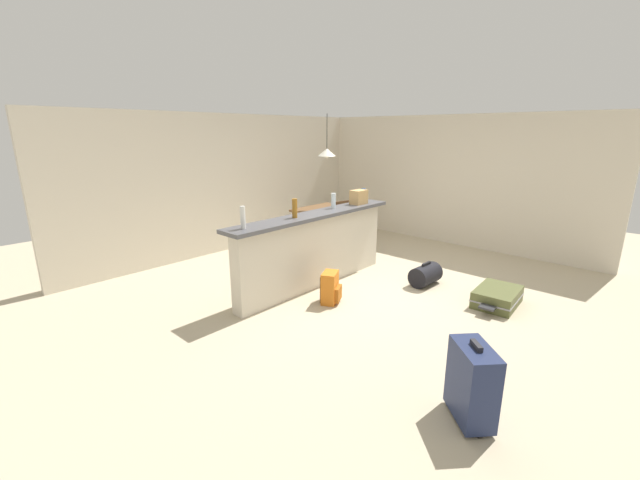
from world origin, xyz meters
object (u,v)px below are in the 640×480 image
(bottle_white, at_px, (243,218))
(duffel_bag_black, at_px, (425,275))
(grocery_bag, at_px, (359,197))
(dining_chair_near_partition, at_px, (345,224))
(bottle_amber, at_px, (295,208))
(dining_table, at_px, (324,213))
(suitcase_flat_olive, at_px, (497,297))
(backpack_orange, at_px, (330,288))
(bottle_clear, at_px, (333,201))
(suitcase_upright_navy, at_px, (472,383))
(bottle_blue, at_px, (363,195))
(pendant_lamp, at_px, (327,152))

(bottle_white, bearing_deg, duffel_bag_black, -26.68)
(grocery_bag, bearing_deg, dining_chair_near_partition, 50.11)
(bottle_amber, distance_m, duffel_bag_black, 2.18)
(dining_table, height_order, dining_chair_near_partition, dining_chair_near_partition)
(suitcase_flat_olive, bearing_deg, grocery_bag, 92.40)
(bottle_amber, height_order, suitcase_flat_olive, bottle_amber)
(bottle_white, height_order, backpack_orange, bottle_white)
(bottle_clear, xyz_separation_m, suitcase_upright_navy, (-1.71, -2.87, -0.86))
(grocery_bag, relative_size, duffel_bag_black, 0.53)
(backpack_orange, bearing_deg, bottle_blue, 22.35)
(grocery_bag, distance_m, duffel_bag_black, 1.57)
(bottle_white, relative_size, dining_chair_near_partition, 0.29)
(dining_chair_near_partition, bearing_deg, bottle_clear, -148.28)
(bottle_clear, distance_m, dining_chair_near_partition, 1.59)
(grocery_bag, relative_size, dining_chair_near_partition, 0.28)
(bottle_white, xyz_separation_m, suitcase_upright_navy, (-0.01, -2.82, -0.88))
(suitcase_upright_navy, bearing_deg, backpack_orange, 67.32)
(pendant_lamp, relative_size, suitcase_upright_navy, 1.21)
(bottle_white, xyz_separation_m, backpack_orange, (0.93, -0.57, -1.01))
(bottle_clear, relative_size, duffel_bag_black, 0.46)
(grocery_bag, relative_size, backpack_orange, 0.62)
(bottle_blue, xyz_separation_m, suitcase_flat_olive, (-0.11, -2.27, -1.08))
(bottle_blue, relative_size, suitcase_flat_olive, 0.26)
(grocery_bag, xyz_separation_m, dining_chair_near_partition, (0.68, 0.82, -0.67))
(bottle_amber, height_order, bottle_clear, bottle_amber)
(bottle_blue, relative_size, duffel_bag_black, 0.44)
(bottle_white, xyz_separation_m, grocery_bag, (2.24, -0.01, -0.03))
(dining_table, relative_size, duffel_bag_black, 2.22)
(bottle_amber, relative_size, grocery_bag, 0.98)
(bottle_amber, relative_size, bottle_clear, 1.13)
(bottle_amber, distance_m, dining_chair_near_partition, 2.34)
(dining_table, relative_size, suitcase_flat_olive, 1.30)
(grocery_bag, height_order, suitcase_flat_olive, grocery_bag)
(dining_table, height_order, suitcase_flat_olive, dining_table)
(bottle_amber, xyz_separation_m, suitcase_flat_olive, (1.49, -2.21, -1.10))
(suitcase_flat_olive, bearing_deg, dining_table, 80.68)
(dining_table, bearing_deg, pendant_lamp, -59.71)
(bottle_blue, bearing_deg, bottle_white, -178.61)
(pendant_lamp, bearing_deg, duffel_bag_black, -103.62)
(dining_chair_near_partition, xyz_separation_m, duffel_bag_black, (-0.57, -1.99, -0.36))
(bottle_blue, relative_size, backpack_orange, 0.52)
(bottle_amber, bearing_deg, dining_table, 33.06)
(bottle_blue, bearing_deg, bottle_amber, -177.76)
(bottle_clear, relative_size, suitcase_upright_navy, 0.34)
(bottle_white, xyz_separation_m, dining_table, (2.92, 1.35, -0.57))
(dining_table, xyz_separation_m, dining_chair_near_partition, (0.01, -0.54, -0.13))
(bottle_blue, distance_m, suitcase_flat_olive, 2.52)
(bottle_white, distance_m, dining_chair_near_partition, 3.11)
(suitcase_upright_navy, height_order, duffel_bag_black, suitcase_upright_navy)
(grocery_bag, xyz_separation_m, dining_table, (0.68, 1.35, -0.54))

